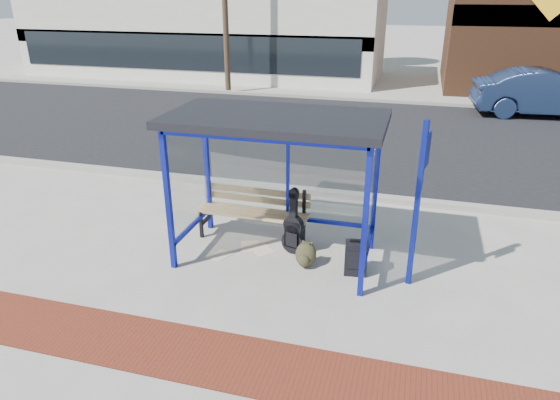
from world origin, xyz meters
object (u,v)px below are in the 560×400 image
(suitcase, at_px, (356,258))
(parked_car, at_px, (547,93))
(guitar_bag, at_px, (293,231))
(backpack, at_px, (305,255))
(bench, at_px, (253,209))

(suitcase, xyz_separation_m, parked_car, (4.97, 12.45, 0.52))
(guitar_bag, height_order, backpack, guitar_bag)
(backpack, bearing_deg, parked_car, 66.47)
(guitar_bag, bearing_deg, backpack, -38.43)
(backpack, bearing_deg, guitar_bag, 129.42)
(suitcase, bearing_deg, backpack, 171.04)
(suitcase, distance_m, parked_car, 13.41)
(suitcase, bearing_deg, parked_car, 60.94)
(bench, distance_m, guitar_bag, 0.93)
(guitar_bag, bearing_deg, suitcase, -6.60)
(guitar_bag, xyz_separation_m, suitcase, (1.11, -0.41, -0.12))
(guitar_bag, bearing_deg, parked_car, 76.78)
(bench, xyz_separation_m, suitcase, (1.95, -0.80, -0.26))
(guitar_bag, distance_m, backpack, 0.53)
(parked_car, bearing_deg, suitcase, 152.98)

